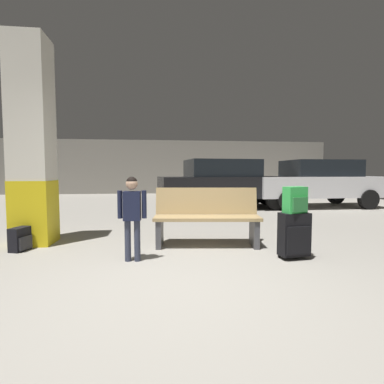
{
  "coord_description": "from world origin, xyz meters",
  "views": [
    {
      "loc": [
        -0.23,
        -2.84,
        1.13
      ],
      "look_at": [
        0.25,
        1.3,
        0.85
      ],
      "focal_mm": 27.56,
      "sensor_mm": 36.0,
      "label": 1
    }
  ],
  "objects": [
    {
      "name": "ground_plane",
      "position": [
        0.0,
        4.0,
        -0.05
      ],
      "size": [
        18.0,
        18.0,
        0.1
      ],
      "primitive_type": "cube",
      "color": "gray"
    },
    {
      "name": "garage_back_wall",
      "position": [
        0.0,
        12.86,
        1.4
      ],
      "size": [
        18.0,
        0.12,
        2.8
      ],
      "primitive_type": "cube",
      "color": "gray",
      "rests_on": "ground_plane"
    },
    {
      "name": "structural_pillar",
      "position": [
        -2.17,
        2.02,
        1.59
      ],
      "size": [
        0.57,
        0.57,
        3.2
      ],
      "color": "yellow",
      "rests_on": "ground_plane"
    },
    {
      "name": "bench",
      "position": [
        0.52,
        1.59,
        0.44
      ],
      "size": [
        1.65,
        0.7,
        0.89
      ],
      "color": "tan",
      "rests_on": "ground_plane"
    },
    {
      "name": "suitcase",
      "position": [
        1.53,
        0.76,
        0.32
      ],
      "size": [
        0.4,
        0.27,
        0.6
      ],
      "color": "black",
      "rests_on": "ground_plane"
    },
    {
      "name": "backpack_bright",
      "position": [
        1.54,
        0.76,
        0.77
      ],
      "size": [
        0.31,
        0.25,
        0.34
      ],
      "color": "green",
      "rests_on": "suitcase"
    },
    {
      "name": "child",
      "position": [
        -0.56,
        0.91,
        0.66
      ],
      "size": [
        0.36,
        0.22,
        1.08
      ],
      "color": "#33384C",
      "rests_on": "ground_plane"
    },
    {
      "name": "backpack_dark_floor",
      "position": [
        -2.2,
        1.59,
        0.17
      ],
      "size": [
        0.26,
        0.32,
        0.34
      ],
      "color": "black",
      "rests_on": "ground_plane"
    },
    {
      "name": "parked_car_side",
      "position": [
        4.85,
        6.17,
        0.81
      ],
      "size": [
        4.13,
        1.86,
        1.51
      ],
      "color": "silver",
      "rests_on": "ground_plane"
    },
    {
      "name": "parked_car_near",
      "position": [
        1.84,
        6.14,
        0.81
      ],
      "size": [
        4.25,
        2.12,
        1.51
      ],
      "color": "black",
      "rests_on": "ground_plane"
    }
  ]
}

